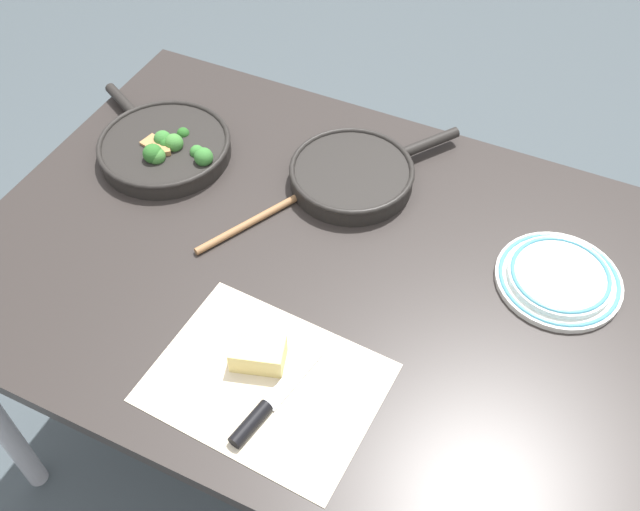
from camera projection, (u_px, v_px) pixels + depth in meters
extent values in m
plane|color=#424C51|center=(320.00, 437.00, 1.94)|extent=(14.00, 14.00, 0.00)
cube|color=#2D2826|center=(320.00, 267.00, 1.39)|extent=(1.36, 0.96, 0.03)
cylinder|color=#BCBCC1|center=(620.00, 327.00, 1.75)|extent=(0.05, 0.05, 0.71)
cylinder|color=#BCBCC1|center=(191.00, 179.00, 2.09)|extent=(0.05, 0.05, 0.71)
cylinder|color=black|center=(165.00, 149.00, 1.57)|extent=(0.29, 0.29, 0.04)
torus|color=black|center=(164.00, 143.00, 1.55)|extent=(0.29, 0.29, 0.01)
cylinder|color=black|center=(122.00, 100.00, 1.67)|extent=(0.12, 0.08, 0.02)
cylinder|color=#245B1C|center=(168.00, 151.00, 1.56)|extent=(0.01, 0.01, 0.02)
sphere|color=#2D6B28|center=(166.00, 144.00, 1.54)|extent=(0.03, 0.03, 0.03)
cylinder|color=#2C6823|center=(205.00, 166.00, 1.52)|extent=(0.01, 0.01, 0.02)
sphere|color=#387A33|center=(204.00, 157.00, 1.51)|extent=(0.04, 0.04, 0.04)
cylinder|color=#245B1C|center=(155.00, 163.00, 1.53)|extent=(0.02, 0.02, 0.02)
sphere|color=#2D6B28|center=(153.00, 154.00, 1.51)|extent=(0.04, 0.04, 0.04)
cylinder|color=#357027|center=(158.00, 164.00, 1.53)|extent=(0.01, 0.01, 0.02)
sphere|color=#428438|center=(156.00, 156.00, 1.51)|extent=(0.04, 0.04, 0.04)
cylinder|color=#2C6823|center=(165.00, 148.00, 1.56)|extent=(0.01, 0.01, 0.02)
sphere|color=#387A33|center=(163.00, 139.00, 1.55)|extent=(0.04, 0.04, 0.04)
cylinder|color=#2C6823|center=(198.00, 159.00, 1.54)|extent=(0.01, 0.01, 0.02)
sphere|color=#387A33|center=(197.00, 152.00, 1.53)|extent=(0.03, 0.03, 0.03)
cylinder|color=#357027|center=(176.00, 152.00, 1.55)|extent=(0.01, 0.01, 0.02)
sphere|color=#428438|center=(174.00, 143.00, 1.54)|extent=(0.04, 0.04, 0.04)
cylinder|color=#205218|center=(184.00, 140.00, 1.59)|extent=(0.01, 0.01, 0.02)
sphere|color=#286023|center=(183.00, 134.00, 1.57)|extent=(0.03, 0.03, 0.03)
cube|color=#AD7F4C|center=(163.00, 152.00, 1.54)|extent=(0.06, 0.06, 0.04)
cube|color=#AD7F4C|center=(152.00, 146.00, 1.56)|extent=(0.04, 0.04, 0.03)
cube|color=#9E703D|center=(163.00, 148.00, 1.56)|extent=(0.04, 0.04, 0.03)
cylinder|color=black|center=(352.00, 176.00, 1.51)|extent=(0.26, 0.26, 0.04)
torus|color=black|center=(352.00, 169.00, 1.49)|extent=(0.26, 0.26, 0.01)
cylinder|color=black|center=(430.00, 142.00, 1.57)|extent=(0.10, 0.13, 0.02)
cylinder|color=#E5CC60|center=(351.00, 176.00, 1.51)|extent=(0.21, 0.21, 0.02)
cylinder|color=#996B42|center=(263.00, 215.00, 1.45)|extent=(0.16, 0.29, 0.02)
ellipsoid|color=#996B42|center=(333.00, 177.00, 1.52)|extent=(0.06, 0.08, 0.02)
cube|color=beige|center=(266.00, 382.00, 1.20)|extent=(0.39, 0.31, 0.00)
cube|color=silver|center=(293.00, 378.00, 1.21)|extent=(0.05, 0.14, 0.01)
cylinder|color=black|center=(251.00, 424.00, 1.14)|extent=(0.04, 0.09, 0.02)
cube|color=#EFD67A|center=(256.00, 353.00, 1.22)|extent=(0.10, 0.08, 0.05)
cylinder|color=silver|center=(558.00, 280.00, 1.34)|extent=(0.24, 0.24, 0.01)
torus|color=#4C9EB7|center=(559.00, 278.00, 1.34)|extent=(0.23, 0.23, 0.01)
cylinder|color=silver|center=(560.00, 276.00, 1.33)|extent=(0.19, 0.19, 0.01)
torus|color=#4C9EB7|center=(561.00, 274.00, 1.33)|extent=(0.19, 0.19, 0.01)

